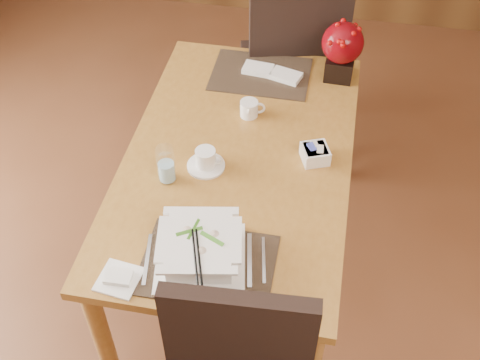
% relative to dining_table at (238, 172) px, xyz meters
% --- Properties ---
extents(dining_table, '(0.90, 1.50, 0.75)m').
position_rel_dining_table_xyz_m(dining_table, '(0.00, 0.00, 0.00)').
color(dining_table, '#AA732F').
rests_on(dining_table, ground).
extents(placemat_near, '(0.45, 0.33, 0.01)m').
position_rel_dining_table_xyz_m(placemat_near, '(0.00, -0.55, 0.10)').
color(placemat_near, black).
rests_on(placemat_near, dining_table).
extents(placemat_far, '(0.45, 0.33, 0.01)m').
position_rel_dining_table_xyz_m(placemat_far, '(0.00, 0.55, 0.10)').
color(placemat_far, black).
rests_on(placemat_far, dining_table).
extents(soup_setting, '(0.35, 0.35, 0.12)m').
position_rel_dining_table_xyz_m(soup_setting, '(-0.03, -0.54, 0.16)').
color(soup_setting, white).
rests_on(soup_setting, dining_table).
extents(coffee_cup, '(0.15, 0.15, 0.09)m').
position_rel_dining_table_xyz_m(coffee_cup, '(-0.11, -0.09, 0.13)').
color(coffee_cup, white).
rests_on(coffee_cup, dining_table).
extents(water_glass, '(0.09, 0.09, 0.16)m').
position_rel_dining_table_xyz_m(water_glass, '(-0.24, -0.18, 0.18)').
color(water_glass, white).
rests_on(water_glass, dining_table).
extents(creamer_jug, '(0.12, 0.12, 0.07)m').
position_rel_dining_table_xyz_m(creamer_jug, '(-0.00, 0.25, 0.13)').
color(creamer_jug, white).
rests_on(creamer_jug, dining_table).
extents(sugar_caddy, '(0.13, 0.13, 0.06)m').
position_rel_dining_table_xyz_m(sugar_caddy, '(0.30, 0.03, 0.13)').
color(sugar_caddy, white).
rests_on(sugar_caddy, dining_table).
extents(berry_decor, '(0.19, 0.19, 0.28)m').
position_rel_dining_table_xyz_m(berry_decor, '(0.35, 0.60, 0.25)').
color(berry_decor, black).
rests_on(berry_decor, dining_table).
extents(napkins_far, '(0.29, 0.15, 0.02)m').
position_rel_dining_table_xyz_m(napkins_far, '(0.06, 0.55, 0.12)').
color(napkins_far, white).
rests_on(napkins_far, dining_table).
extents(bread_plate, '(0.15, 0.15, 0.01)m').
position_rel_dining_table_xyz_m(bread_plate, '(-0.28, -0.66, 0.10)').
color(bread_plate, white).
rests_on(bread_plate, dining_table).
extents(far_chair, '(0.60, 0.60, 1.07)m').
position_rel_dining_table_xyz_m(far_chair, '(0.12, 0.88, -0.05)').
color(far_chair, black).
rests_on(far_chair, ground).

